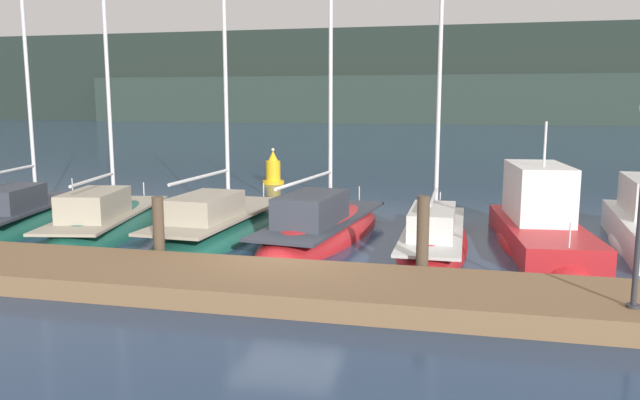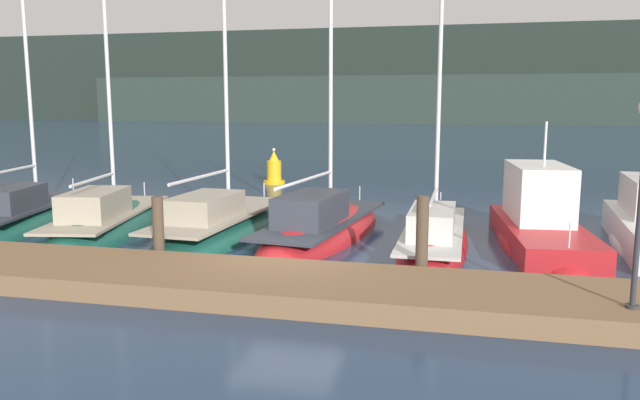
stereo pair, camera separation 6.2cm
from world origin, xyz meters
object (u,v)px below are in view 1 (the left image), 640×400
at_px(sailboat_berth_3, 219,232).
at_px(motorboat_berth_6, 540,233).
at_px(sailboat_berth_4, 322,233).
at_px(channel_buoy, 273,171).
at_px(sailboat_berth_5, 433,242).
at_px(sailboat_berth_2, 107,228).
at_px(sailboat_berth_1, 28,222).

xyz_separation_m(sailboat_berth_3, motorboat_berth_6, (9.34, 0.92, 0.22)).
distance_m(sailboat_berth_4, channel_buoy, 12.44).
distance_m(sailboat_berth_3, sailboat_berth_5, 6.40).
xyz_separation_m(sailboat_berth_4, motorboat_berth_6, (6.29, 0.23, 0.25)).
bearing_deg(sailboat_berth_2, sailboat_berth_3, 3.23).
height_order(sailboat_berth_4, channel_buoy, sailboat_berth_4).
bearing_deg(sailboat_berth_1, channel_buoy, 68.85).
distance_m(sailboat_berth_3, sailboat_berth_4, 3.12).
distance_m(sailboat_berth_1, sailboat_berth_2, 3.04).
height_order(sailboat_berth_4, motorboat_berth_6, sailboat_berth_4).
bearing_deg(sailboat_berth_3, sailboat_berth_5, 2.13).
height_order(sailboat_berth_5, motorboat_berth_6, sailboat_berth_5).
relative_size(sailboat_berth_2, sailboat_berth_5, 1.19).
bearing_deg(motorboat_berth_6, sailboat_berth_4, -177.90).
bearing_deg(sailboat_berth_1, sailboat_berth_2, -4.05).
height_order(sailboat_berth_1, motorboat_berth_6, sailboat_berth_1).
distance_m(sailboat_berth_2, motorboat_berth_6, 13.06).
height_order(sailboat_berth_2, motorboat_berth_6, sailboat_berth_2).
height_order(sailboat_berth_1, sailboat_berth_5, sailboat_berth_1).
distance_m(sailboat_berth_4, motorboat_berth_6, 6.30).
xyz_separation_m(sailboat_berth_2, motorboat_berth_6, (13.00, 1.13, 0.25)).
relative_size(sailboat_berth_2, sailboat_berth_4, 1.10).
relative_size(sailboat_berth_4, sailboat_berth_5, 1.08).
bearing_deg(sailboat_berth_5, sailboat_berth_2, -177.47).
bearing_deg(motorboat_berth_6, sailboat_berth_3, -174.35).
distance_m(sailboat_berth_2, sailboat_berth_3, 3.67).
bearing_deg(sailboat_berth_1, sailboat_berth_4, 4.02).
xyz_separation_m(sailboat_berth_4, sailboat_berth_5, (3.36, -0.45, -0.01)).
xyz_separation_m(sailboat_berth_1, sailboat_berth_4, (9.74, 0.69, -0.01)).
bearing_deg(sailboat_berth_1, motorboat_berth_6, 3.27).
bearing_deg(sailboat_berth_4, sailboat_berth_2, -172.36).
xyz_separation_m(sailboat_berth_3, sailboat_berth_5, (6.40, 0.24, -0.04)).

